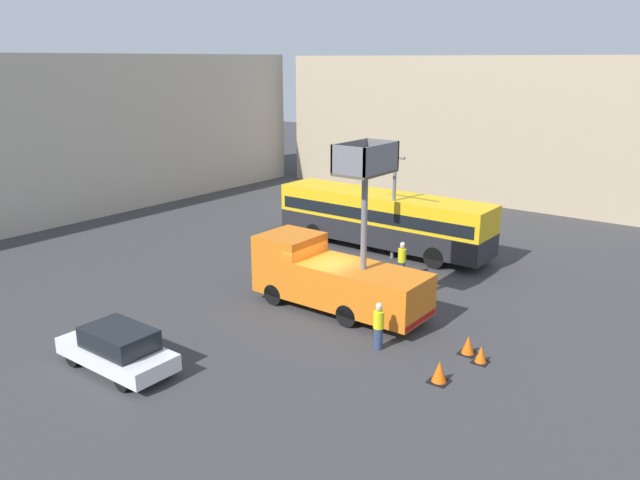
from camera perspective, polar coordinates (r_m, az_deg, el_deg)
name	(u,v)px	position (r m, az deg, el deg)	size (l,w,h in m)	color
ground_plane	(322,307)	(26.04, 0.22, -6.19)	(120.00, 120.00, 0.00)	#38383A
building_backdrop_side	(478,124)	(50.47, 14.21, 10.25)	(10.00, 28.00, 10.15)	tan
utility_truck	(334,275)	(25.32, 1.31, -3.21)	(2.42, 7.44, 6.96)	orange
city_bus	(383,217)	(33.45, 5.76, 2.12)	(2.60, 11.98, 3.06)	#232328
traffic_light_pole	(382,187)	(30.59, 5.66, 4.86)	(3.28, 3.03, 5.83)	slate
road_worker_near_truck	(378,326)	(22.26, 5.37, -7.86)	(0.38, 0.38, 1.76)	navy
road_worker_directing	(402,260)	(29.33, 7.50, -1.87)	(0.38, 0.38, 1.78)	navy
traffic_cone_near_truck	(439,372)	(20.63, 10.85, -11.78)	(0.64, 0.64, 0.73)	black
traffic_cone_mid_road	(468,345)	(22.65, 13.39, -9.36)	(0.59, 0.59, 0.67)	black
traffic_cone_far_side	(481,355)	(22.17, 14.50, -10.14)	(0.53, 0.53, 0.60)	black
parked_car_curbside	(118,349)	(21.88, -18.02, -9.42)	(1.78, 4.37, 1.51)	silver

